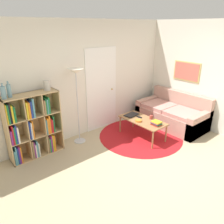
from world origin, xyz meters
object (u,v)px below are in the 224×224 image
laptop (132,115)px  bowl (138,121)px  cup (151,117)px  bottle_left (3,93)px  couch (173,114)px  coffee_table (143,121)px  bottle_middle (9,91)px  bookshelf (32,127)px  floor_lamp (76,80)px  vase_on_shelf (47,85)px

laptop → bowl: 0.39m
laptop → cup: cup is taller
cup → bottle_left: (-2.81, 0.93, 0.93)m
laptop → bowl: (-0.15, -0.36, 0.01)m
bowl → laptop: bearing=68.1°
couch → laptop: 1.21m
bowl → coffee_table: bearing=1.2°
bottle_middle → cup: bearing=-19.6°
couch → cup: (-0.94, -0.05, 0.20)m
bookshelf → floor_lamp: size_ratio=0.78×
floor_lamp → couch: 2.76m
bookshelf → vase_on_shelf: vase_on_shelf is taller
bookshelf → floor_lamp: bearing=-5.7°
couch → bookshelf: bearing=164.9°
couch → laptop: (-1.13, 0.41, 0.16)m
cup → vase_on_shelf: vase_on_shelf is taller
bookshelf → cup: (2.42, -0.95, -0.14)m
coffee_table → couch: bearing=-2.4°
laptop → bottle_left: bottle_left is taller
floor_lamp → vase_on_shelf: (-0.59, 0.10, -0.04)m
coffee_table → vase_on_shelf: size_ratio=5.62×
bottle_middle → laptop: bearing=-11.4°
couch → coffee_table: (-1.13, 0.05, 0.11)m
bottle_left → laptop: bearing=-10.2°
laptop → bookshelf: bearing=167.5°
bottle_middle → couch: bearing=-14.1°
couch → cup: size_ratio=20.40×
bookshelf → laptop: bearing=-12.5°
floor_lamp → coffee_table: size_ratio=1.50×
bookshelf → coffee_table: size_ratio=1.17×
bookshelf → coffee_table: (2.24, -0.86, -0.22)m
floor_lamp → vase_on_shelf: size_ratio=8.42×
couch → cup: couch is taller
cup → vase_on_shelf: 2.42m
bookshelf → bowl: bookshelf is taller
cup → bottle_middle: (-2.71, 0.97, 0.93)m
floor_lamp → cup: size_ratio=19.49×
floor_lamp → cup: (1.43, -0.85, -0.95)m
bowl → bottle_middle: 2.71m
bookshelf → couch: (3.36, -0.90, -0.34)m
couch → bottle_left: bottle_left is taller
floor_lamp → laptop: size_ratio=4.36×
coffee_table → bowl: bowl is taller
couch → vase_on_shelf: (-2.97, 0.91, 1.11)m
cup → bottle_middle: bearing=160.4°
cup → bookshelf: bearing=158.5°
laptop → cup: (0.18, -0.45, 0.03)m
coffee_table → bookshelf: bearing=159.0°
laptop → vase_on_shelf: 2.13m
coffee_table → vase_on_shelf: vase_on_shelf is taller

